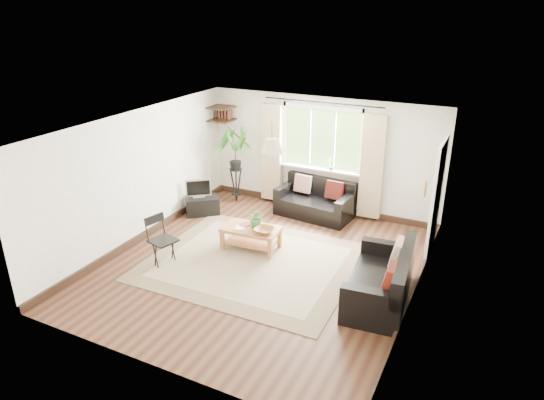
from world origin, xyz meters
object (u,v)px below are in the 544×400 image
at_px(coffee_table, 251,238).
at_px(sofa_right, 380,277).
at_px(sofa_back, 315,200).
at_px(folding_chair, 163,241).
at_px(palm_stand, 236,166).
at_px(tv_stand, 203,206).

bearing_deg(coffee_table, sofa_right, -13.36).
bearing_deg(coffee_table, sofa_back, 75.27).
bearing_deg(folding_chair, sofa_back, -12.86).
distance_m(sofa_right, coffee_table, 2.55).
bearing_deg(palm_stand, tv_stand, -106.83).
bearing_deg(sofa_back, coffee_table, -98.98).
bearing_deg(folding_chair, tv_stand, 30.81).
relative_size(coffee_table, tv_stand, 1.49).
relative_size(sofa_back, sofa_right, 0.93).
relative_size(sofa_right, folding_chair, 1.97).
height_order(coffee_table, tv_stand, coffee_table).
bearing_deg(palm_stand, sofa_right, -32.36).
relative_size(sofa_back, coffee_table, 1.51).
xyz_separation_m(sofa_back, coffee_table, (-0.49, -1.85, -0.15)).
relative_size(sofa_right, coffee_table, 1.62).
bearing_deg(tv_stand, sofa_back, -14.73).
bearing_deg(sofa_right, folding_chair, -86.62).
height_order(sofa_back, folding_chair, folding_chair).
bearing_deg(sofa_right, sofa_back, -146.08).
xyz_separation_m(sofa_right, coffee_table, (-2.47, 0.59, -0.18)).
distance_m(sofa_back, folding_chair, 3.35).
bearing_deg(sofa_back, palm_stand, -174.16).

